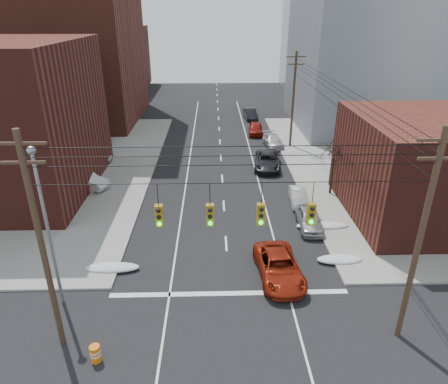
{
  "coord_description": "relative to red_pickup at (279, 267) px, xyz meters",
  "views": [
    {
      "loc": [
        -0.82,
        -12.3,
        15.22
      ],
      "look_at": [
        -0.09,
        14.29,
        3.0
      ],
      "focal_mm": 32.0,
      "sensor_mm": 36.0,
      "label": 1
    }
  ],
  "objects": [
    {
      "name": "parked_car_b",
      "position": [
        3.27,
        10.37,
        -0.14
      ],
      "size": [
        1.57,
        3.82,
        1.23
      ],
      "primitive_type": "imported",
      "rotation": [
        0.0,
        0.0,
        -0.07
      ],
      "color": "silver",
      "rests_on": "ground"
    },
    {
      "name": "parked_car_f",
      "position": [
        1.67,
        39.41,
        0.02
      ],
      "size": [
        2.06,
        4.82,
        1.54
      ],
      "primitive_type": "imported",
      "rotation": [
        0.0,
        0.0,
        0.09
      ],
      "color": "black",
      "rests_on": "ground"
    },
    {
      "name": "snow_east_far",
      "position": [
        4.27,
        6.0,
        -0.54
      ],
      "size": [
        4.0,
        1.08,
        0.42
      ],
      "primitive_type": "ellipsoid",
      "color": "silver",
      "rests_on": "ground"
    },
    {
      "name": "snow_nw",
      "position": [
        -10.53,
        1.0,
        -0.54
      ],
      "size": [
        3.5,
        1.08,
        0.42
      ],
      "primitive_type": "ellipsoid",
      "color": "silver",
      "rests_on": "ground"
    },
    {
      "name": "utility_pole_right",
      "position": [
        5.37,
        -5.0,
        5.03
      ],
      "size": [
        2.2,
        0.28,
        11.0
      ],
      "color": "#473323",
      "rests_on": "ground"
    },
    {
      "name": "parked_car_c",
      "position": [
        1.67,
        18.76,
        0.03
      ],
      "size": [
        3.28,
        5.91,
        1.56
      ],
      "primitive_type": "imported",
      "rotation": [
        0.0,
        0.0,
        -0.13
      ],
      "color": "black",
      "rests_on": "ground"
    },
    {
      "name": "street_light",
      "position": [
        -12.63,
        -2.0,
        4.79
      ],
      "size": [
        0.44,
        0.44,
        9.32
      ],
      "color": "gray",
      "rests_on": "ground"
    },
    {
      "name": "building_brick_tall",
      "position": [
        -27.13,
        40.0,
        14.25
      ],
      "size": [
        24.0,
        20.0,
        30.0
      ],
      "primitive_type": "cube",
      "color": "maroon",
      "rests_on": "ground"
    },
    {
      "name": "lot_car_d",
      "position": [
        -21.91,
        22.12,
        0.05
      ],
      "size": [
        4.16,
        2.96,
        1.32
      ],
      "primitive_type": "imported",
      "rotation": [
        0.0,
        0.0,
        1.16
      ],
      "color": "#A2A1A6",
      "rests_on": "sidewalk_nw"
    },
    {
      "name": "parked_car_a",
      "position": [
        3.27,
        6.17,
        -0.03
      ],
      "size": [
        1.89,
        4.35,
        1.46
      ],
      "primitive_type": "imported",
      "rotation": [
        0.0,
        0.0,
        -0.04
      ],
      "color": "#AEAEB3",
      "rests_on": "ground"
    },
    {
      "name": "construction_barrel",
      "position": [
        -9.63,
        -6.24,
        -0.3
      ],
      "size": [
        0.58,
        0.58,
        0.89
      ],
      "rotation": [
        0.0,
        0.0,
        -0.16
      ],
      "color": "orange",
      "rests_on": "ground"
    },
    {
      "name": "lot_car_c",
      "position": [
        -22.2,
        12.14,
        0.19
      ],
      "size": [
        5.8,
        3.37,
        1.58
      ],
      "primitive_type": "imported",
      "rotation": [
        0.0,
        0.0,
        1.35
      ],
      "color": "black",
      "rests_on": "sidewalk_nw"
    },
    {
      "name": "snow_ne",
      "position": [
        4.27,
        1.5,
        -0.54
      ],
      "size": [
        3.0,
        1.08,
        0.42
      ],
      "primitive_type": "ellipsoid",
      "color": "silver",
      "rests_on": "ground"
    },
    {
      "name": "lot_car_a",
      "position": [
        -15.82,
        13.79,
        0.14
      ],
      "size": [
        4.79,
        3.21,
        1.49
      ],
      "primitive_type": "imported",
      "rotation": [
        0.0,
        0.0,
        1.17
      ],
      "color": "silver",
      "rests_on": "sidewalk_nw"
    },
    {
      "name": "red_pickup",
      "position": [
        0.0,
        0.0,
        0.0
      ],
      "size": [
        2.9,
        5.6,
        1.51
      ],
      "primitive_type": "imported",
      "rotation": [
        0.0,
        0.0,
        0.08
      ],
      "color": "maroon",
      "rests_on": "ground"
    },
    {
      "name": "building_brick_far",
      "position": [
        -29.13,
        66.0,
        5.25
      ],
      "size": [
        22.0,
        18.0,
        12.0
      ],
      "primitive_type": "cube",
      "color": "#511D18",
      "rests_on": "ground"
    },
    {
      "name": "lot_car_b",
      "position": [
        -17.01,
        20.79,
        0.01
      ],
      "size": [
        4.82,
        3.37,
        1.22
      ],
      "primitive_type": "imported",
      "rotation": [
        0.0,
        0.0,
        1.23
      ],
      "color": "silver",
      "rests_on": "sidewalk_nw"
    },
    {
      "name": "building_glass",
      "position": [
        20.87,
        62.0,
        10.25
      ],
      "size": [
        20.0,
        18.0,
        22.0
      ],
      "primitive_type": "cube",
      "color": "gray",
      "rests_on": "ground"
    },
    {
      "name": "traffic_signals",
      "position": [
        -3.04,
        -5.03,
        6.41
      ],
      "size": [
        17.0,
        0.42,
        2.02
      ],
      "color": "black",
      "rests_on": "ground"
    },
    {
      "name": "utility_pole_far",
      "position": [
        5.37,
        26.0,
        5.03
      ],
      "size": [
        2.2,
        0.28,
        11.0
      ],
      "color": "#473323",
      "rests_on": "ground"
    },
    {
      "name": "utility_pole_left",
      "position": [
        -11.63,
        -5.0,
        5.03
      ],
      "size": [
        2.2,
        0.28,
        11.0
      ],
      "color": "#473323",
      "rests_on": "ground"
    },
    {
      "name": "parked_car_e",
      "position": [
        1.67,
        31.25,
        0.02
      ],
      "size": [
        2.2,
        4.7,
        1.55
      ],
      "primitive_type": "imported",
      "rotation": [
        0.0,
        0.0,
        -0.08
      ],
      "color": "maroon",
      "rests_on": "ground"
    },
    {
      "name": "parked_car_d",
      "position": [
        3.27,
        26.07,
        -0.07
      ],
      "size": [
        2.43,
        4.89,
        1.37
      ],
      "primitive_type": "imported",
      "rotation": [
        0.0,
        0.0,
        0.11
      ],
      "color": "silver",
      "rests_on": "ground"
    },
    {
      "name": "building_office",
      "position": [
        18.87,
        36.0,
        11.75
      ],
      "size": [
        22.0,
        20.0,
        25.0
      ],
      "primitive_type": "cube",
      "color": "gray",
      "rests_on": "ground"
    },
    {
      "name": "bare_tree",
      "position": [
        6.45,
        12.0,
        1.57
      ],
      "size": [
        2.09,
        2.2,
        4.93
      ],
      "color": "black",
      "rests_on": "ground"
    }
  ]
}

